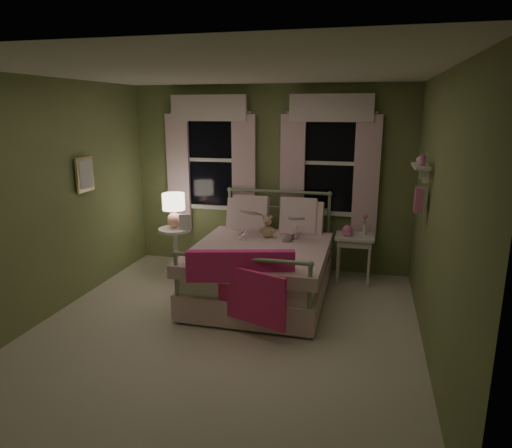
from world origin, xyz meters
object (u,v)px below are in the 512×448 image
(nightstand_left, at_px, (175,244))
(table_lamp, at_px, (174,207))
(child_left, at_px, (249,212))
(bed, at_px, (263,266))
(teddy_bear, at_px, (268,228))
(nightstand_right, at_px, (354,242))
(child_right, at_px, (292,219))

(nightstand_left, distance_m, table_lamp, 0.54)
(child_left, distance_m, table_lamp, 1.10)
(bed, xyz_separation_m, child_left, (-0.28, 0.42, 0.57))
(teddy_bear, distance_m, nightstand_right, 1.20)
(bed, height_order, nightstand_left, bed)
(child_right, distance_m, teddy_bear, 0.34)
(nightstand_left, relative_size, table_lamp, 1.37)
(bed, distance_m, nightstand_right, 1.31)
(teddy_bear, bearing_deg, nightstand_right, 23.41)
(nightstand_left, bearing_deg, teddy_bear, -9.35)
(child_right, height_order, table_lamp, child_right)
(table_lamp, bearing_deg, nightstand_left, 90.00)
(table_lamp, bearing_deg, child_right, -2.37)
(nightstand_right, bearing_deg, bed, -145.90)
(table_lamp, height_order, nightstand_right, table_lamp)
(child_left, xyz_separation_m, nightstand_left, (-1.10, 0.07, -0.53))
(child_right, xyz_separation_m, nightstand_left, (-1.66, 0.07, -0.47))
(teddy_bear, distance_m, table_lamp, 1.41)
(table_lamp, xyz_separation_m, nightstand_right, (2.46, 0.24, -0.40))
(teddy_bear, distance_m, nightstand_left, 1.45)
(child_left, height_order, child_right, child_left)
(bed, distance_m, child_left, 0.76)
(child_right, bearing_deg, bed, 61.49)
(bed, height_order, child_left, child_left)
(bed, height_order, nightstand_right, bed)
(child_right, xyz_separation_m, nightstand_right, (0.80, 0.31, -0.34))
(table_lamp, bearing_deg, nightstand_right, 5.56)
(child_right, xyz_separation_m, teddy_bear, (-0.28, -0.16, -0.10))
(child_right, relative_size, nightstand_left, 0.99)
(bed, height_order, teddy_bear, bed)
(bed, bearing_deg, child_left, 123.60)
(bed, distance_m, child_right, 0.72)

